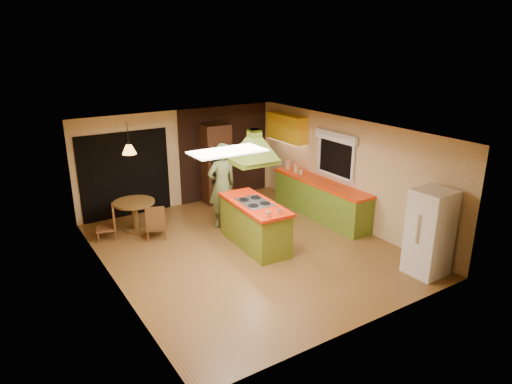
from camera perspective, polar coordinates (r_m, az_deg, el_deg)
ground at (r=9.66m, az=-1.03°, el=-7.09°), size 6.50×6.50×0.00m
room_walls at (r=9.18m, az=-1.08°, el=-0.05°), size 5.50×6.50×6.50m
ceiling_plane at (r=8.86m, az=-1.13°, el=7.63°), size 6.50×6.50×0.00m
brick_panel at (r=12.47m, az=-3.96°, el=4.98°), size 2.64×0.03×2.50m
nook_opening at (r=11.51m, az=-16.02°, el=2.08°), size 2.20×0.03×2.10m
right_counter at (r=11.27m, az=8.00°, el=-0.85°), size 0.62×3.05×0.92m
upper_cabinets at (r=12.17m, az=3.84°, el=8.00°), size 0.34×1.40×0.70m
window_right at (r=10.93m, az=9.98°, el=5.57°), size 0.12×1.35×1.06m
fluor_panel at (r=7.31m, az=-3.57°, el=5.08°), size 1.20×0.60×0.03m
kitchen_island at (r=9.62m, az=-0.18°, el=-4.00°), size 0.89×1.97×0.98m
range_hood at (r=9.09m, az=-0.19°, el=6.34°), size 0.91×0.67×0.78m
man at (r=10.49m, az=-4.27°, el=0.84°), size 0.74×0.50×1.98m
refrigerator at (r=8.97m, az=20.90°, el=-4.75°), size 0.69×0.66×1.64m
wall_oven at (r=12.09m, az=-5.01°, el=3.54°), size 0.72×0.63×2.10m
dining_table at (r=10.74m, az=-14.93°, el=-2.20°), size 0.93×0.93×0.70m
chair_left at (r=10.52m, az=-18.32°, el=-3.62°), size 0.49×0.49×0.75m
chair_near at (r=10.26m, az=-12.42°, el=-3.54°), size 0.56×0.56×0.79m
pendant_lamp at (r=10.33m, az=-15.58°, el=5.14°), size 0.31×0.31×0.20m
canister_large at (r=12.02m, az=4.01°, el=3.38°), size 0.20×0.20×0.23m
canister_medium at (r=11.75m, az=5.07°, el=2.91°), size 0.18×0.18×0.20m
canister_small at (r=11.59m, az=5.70°, el=2.54°), size 0.12×0.12×0.14m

